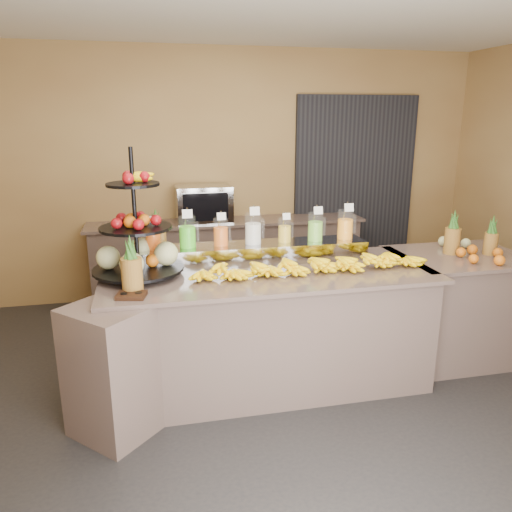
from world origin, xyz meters
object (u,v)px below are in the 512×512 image
object	(u,v)px
condiment_caddy	(131,295)
right_fruit_pile	(476,249)
pitcher_tray	(253,253)
fruit_stand	(143,244)
banana_heap	(309,262)
oven_warmer	(203,204)

from	to	relation	value
condiment_caddy	right_fruit_pile	world-z (taller)	right_fruit_pile
condiment_caddy	pitcher_tray	bearing A→B (deg)	33.57
pitcher_tray	fruit_stand	size ratio (longest dim) A/B	1.98
pitcher_tray	banana_heap	size ratio (longest dim) A/B	1.02
fruit_stand	banana_heap	bearing A→B (deg)	-20.98
banana_heap	fruit_stand	xyz separation A→B (m)	(-1.22, 0.17, 0.17)
fruit_stand	right_fruit_pile	world-z (taller)	fruit_stand
condiment_caddy	right_fruit_pile	distance (m)	2.81
banana_heap	oven_warmer	size ratio (longest dim) A/B	3.03
right_fruit_pile	oven_warmer	distance (m)	2.82
fruit_stand	oven_warmer	world-z (taller)	fruit_stand
banana_heap	fruit_stand	distance (m)	1.24
fruit_stand	right_fruit_pile	size ratio (longest dim) A/B	2.21
banana_heap	oven_warmer	bearing A→B (deg)	105.70
pitcher_tray	oven_warmer	xyz separation A→B (m)	(-0.20, 1.67, 0.13)
right_fruit_pile	oven_warmer	size ratio (longest dim) A/B	0.70
pitcher_tray	right_fruit_pile	distance (m)	1.86
pitcher_tray	right_fruit_pile	world-z (taller)	right_fruit_pile
fruit_stand	condiment_caddy	size ratio (longest dim) A/B	5.07
pitcher_tray	condiment_caddy	size ratio (longest dim) A/B	10.05
pitcher_tray	banana_heap	bearing A→B (deg)	-43.18
fruit_stand	condiment_caddy	xyz separation A→B (m)	(-0.09, -0.46, -0.22)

